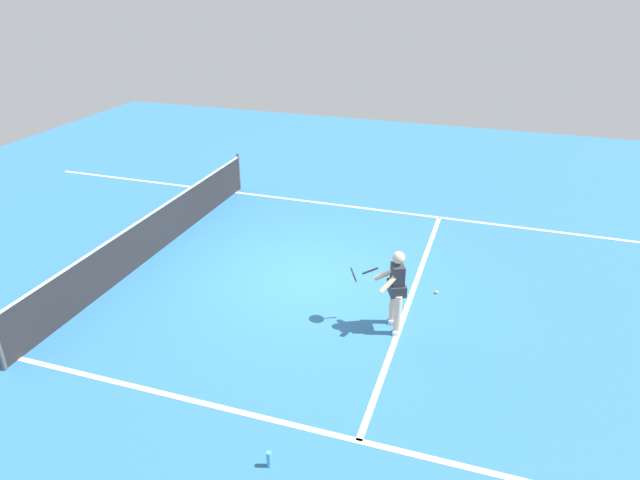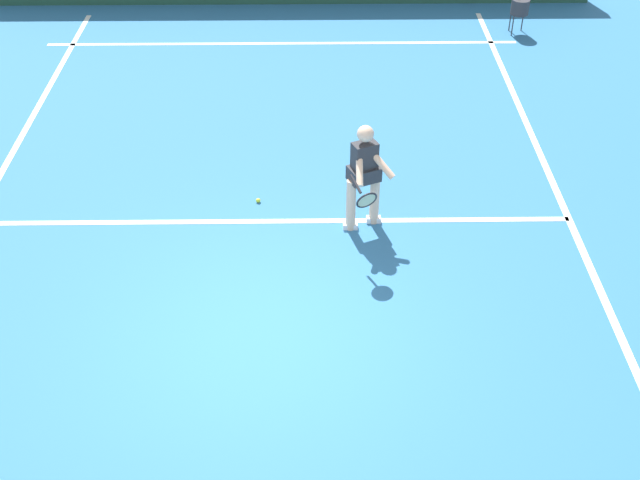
{
  "view_description": "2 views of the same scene",
  "coord_description": "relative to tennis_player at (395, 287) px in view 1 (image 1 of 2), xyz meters",
  "views": [
    {
      "loc": [
        -9.99,
        -3.6,
        5.98
      ],
      "look_at": [
        -0.39,
        -0.42,
        1.13
      ],
      "focal_mm": 32.19,
      "sensor_mm": 36.0,
      "label": 1
    },
    {
      "loc": [
        -0.55,
        6.86,
        6.6
      ],
      "look_at": [
        -0.64,
        -0.47,
        1.01
      ],
      "focal_mm": 45.42,
      "sensor_mm": 36.0,
      "label": 2
    }
  ],
  "objects": [
    {
      "name": "ground_plane",
      "position": [
        1.25,
        2.1,
        -0.85
      ],
      "size": [
        27.9,
        27.9,
        0.0
      ],
      "primitive_type": "plane",
      "color": "teal"
    },
    {
      "name": "service_line_marking",
      "position": [
        1.25,
        -0.13,
        -0.84
      ],
      "size": [
        8.28,
        0.1,
        0.01
      ],
      "primitive_type": "cube",
      "color": "white",
      "rests_on": "ground"
    },
    {
      "name": "sideline_left_marking",
      "position": [
        -2.89,
        2.1,
        -0.84
      ],
      "size": [
        0.1,
        19.46,
        0.01
      ],
      "primitive_type": "cube",
      "color": "white",
      "rests_on": "ground"
    },
    {
      "name": "sideline_right_marking",
      "position": [
        5.39,
        2.1,
        -0.84
      ],
      "size": [
        0.1,
        19.46,
        0.01
      ],
      "primitive_type": "cube",
      "color": "white",
      "rests_on": "ground"
    },
    {
      "name": "court_net",
      "position": [
        1.25,
        5.79,
        -0.34
      ],
      "size": [
        8.96,
        0.08,
        1.09
      ],
      "color": "#4C4C51",
      "rests_on": "ground"
    },
    {
      "name": "tennis_player",
      "position": [
        0.0,
        0.0,
        0.0
      ],
      "size": [
        0.67,
        1.12,
        1.55
      ],
      "color": "beige",
      "rests_on": "ground"
    },
    {
      "name": "tennis_ball_near",
      "position": [
        1.46,
        -0.6,
        -0.81
      ],
      "size": [
        0.07,
        0.07,
        0.07
      ],
      "primitive_type": "sphere",
      "color": "#D1E533",
      "rests_on": "ground"
    },
    {
      "name": "water_bottle",
      "position": [
        -3.69,
        0.88,
        -0.73
      ],
      "size": [
        0.07,
        0.07,
        0.24
      ],
      "primitive_type": "cylinder",
      "color": "#4C9EE5",
      "rests_on": "ground"
    }
  ]
}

